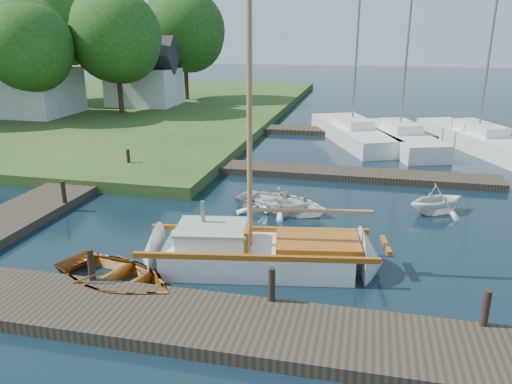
% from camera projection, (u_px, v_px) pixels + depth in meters
% --- Properties ---
extents(ground, '(160.00, 160.00, 0.00)m').
position_uv_depth(ground, '(256.00, 227.00, 16.39)').
color(ground, black).
rests_on(ground, ground).
extents(near_dock, '(18.00, 2.20, 0.30)m').
position_uv_depth(near_dock, '(195.00, 322.00, 10.78)').
color(near_dock, '#2B251B').
rests_on(near_dock, ground).
extents(left_dock, '(2.20, 18.00, 0.30)m').
position_uv_depth(left_dock, '(72.00, 188.00, 19.89)').
color(left_dock, '#2B251B').
rests_on(left_dock, ground).
extents(far_dock, '(14.00, 1.60, 0.30)m').
position_uv_depth(far_dock, '(333.00, 173.00, 21.95)').
color(far_dock, '#2B251B').
rests_on(far_dock, ground).
extents(pontoon, '(30.00, 1.60, 0.30)m').
position_uv_depth(pontoon, '(484.00, 138.00, 29.07)').
color(pontoon, '#2B251B').
rests_on(pontoon, ground).
extents(mooring_post_1, '(0.16, 0.16, 0.80)m').
position_uv_depth(mooring_post_1, '(91.00, 265.00, 12.17)').
color(mooring_post_1, black).
rests_on(mooring_post_1, near_dock).
extents(mooring_post_2, '(0.16, 0.16, 0.80)m').
position_uv_depth(mooring_post_2, '(272.00, 285.00, 11.22)').
color(mooring_post_2, black).
rests_on(mooring_post_2, near_dock).
extents(mooring_post_3, '(0.16, 0.16, 0.80)m').
position_uv_depth(mooring_post_3, '(486.00, 308.00, 10.27)').
color(mooring_post_3, black).
rests_on(mooring_post_3, near_dock).
extents(mooring_post_4, '(0.16, 0.16, 0.80)m').
position_uv_depth(mooring_post_4, '(64.00, 192.00, 17.65)').
color(mooring_post_4, black).
rests_on(mooring_post_4, left_dock).
extents(mooring_post_5, '(0.16, 0.16, 0.80)m').
position_uv_depth(mooring_post_5, '(128.00, 158.00, 22.29)').
color(mooring_post_5, black).
rests_on(mooring_post_5, left_dock).
extents(sailboat, '(7.38, 3.12, 9.83)m').
position_uv_depth(sailboat, '(264.00, 256.00, 13.46)').
color(sailboat, silver).
rests_on(sailboat, ground).
extents(dinghy, '(4.18, 3.56, 0.73)m').
position_uv_depth(dinghy, '(115.00, 273.00, 12.46)').
color(dinghy, '#964C0F').
rests_on(dinghy, ground).
extents(tender_b, '(2.04, 1.77, 1.05)m').
position_uv_depth(tender_b, '(282.00, 199.00, 17.45)').
color(tender_b, silver).
rests_on(tender_b, ground).
extents(tender_c, '(4.04, 3.39, 0.72)m').
position_uv_depth(tender_c, '(282.00, 201.00, 17.79)').
color(tender_c, silver).
rests_on(tender_c, ground).
extents(tender_d, '(2.94, 2.86, 1.18)m').
position_uv_depth(tender_d, '(438.00, 197.00, 17.47)').
color(tender_d, silver).
rests_on(tender_d, ground).
extents(marina_boat_1, '(5.56, 9.36, 11.34)m').
position_uv_depth(marina_boat_1, '(352.00, 131.00, 28.86)').
color(marina_boat_1, silver).
rests_on(marina_boat_1, ground).
extents(marina_boat_2, '(4.68, 8.44, 11.95)m').
position_uv_depth(marina_boat_2, '(399.00, 136.00, 27.45)').
color(marina_boat_2, silver).
rests_on(marina_boat_2, ground).
extents(marina_boat_3, '(5.76, 9.84, 10.64)m').
position_uv_depth(marina_boat_3, '(478.00, 138.00, 27.02)').
color(marina_boat_3, silver).
rests_on(marina_boat_3, ground).
extents(house_a, '(6.30, 5.00, 6.29)m').
position_uv_depth(house_a, '(26.00, 78.00, 34.53)').
color(house_a, beige).
rests_on(house_a, shore).
extents(house_c, '(5.25, 4.00, 5.28)m').
position_uv_depth(house_c, '(144.00, 78.00, 38.95)').
color(house_c, beige).
rests_on(house_c, shore).
extents(tree_2, '(5.83, 5.75, 7.82)m').
position_uv_depth(tree_2, '(29.00, 45.00, 31.59)').
color(tree_2, '#332114').
rests_on(tree_2, shore).
extents(tree_3, '(6.41, 6.38, 8.74)m').
position_uv_depth(tree_3, '(116.00, 35.00, 34.29)').
color(tree_3, '#332114').
rests_on(tree_3, shore).
extents(tree_4, '(7.01, 7.01, 9.66)m').
position_uv_depth(tree_4, '(47.00, 27.00, 39.51)').
color(tree_4, '#332114').
rests_on(tree_4, shore).
extents(tree_7, '(6.83, 6.83, 9.38)m').
position_uv_depth(tree_7, '(184.00, 29.00, 41.16)').
color(tree_7, '#332114').
rests_on(tree_7, shore).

